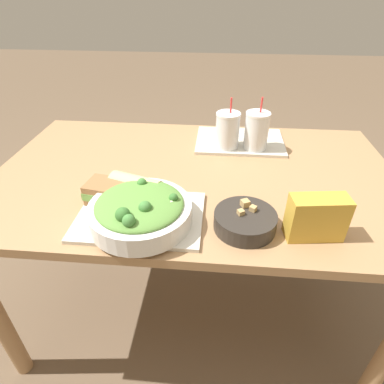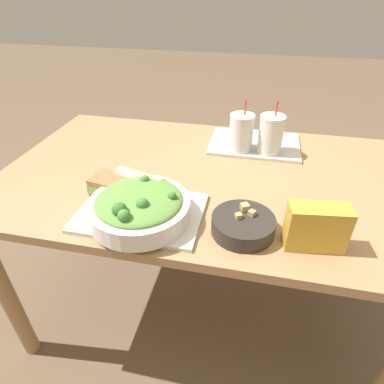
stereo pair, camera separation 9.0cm
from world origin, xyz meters
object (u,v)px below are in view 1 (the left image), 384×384
(soup_bowl, at_px, (245,220))
(drink_cup_red, at_px, (256,132))
(baguette_near, at_px, (136,187))
(salad_bowl, at_px, (140,210))
(sandwich_near, at_px, (106,192))
(drink_cup_dark, at_px, (227,131))
(chip_bag, at_px, (317,218))

(soup_bowl, distance_m, drink_cup_red, 0.49)
(soup_bowl, bearing_deg, drink_cup_red, 82.82)
(soup_bowl, relative_size, baguette_near, 0.98)
(salad_bowl, xyz_separation_m, soup_bowl, (0.29, 0.01, -0.03))
(soup_bowl, bearing_deg, sandwich_near, 169.36)
(drink_cup_dark, height_order, drink_cup_red, drink_cup_red)
(soup_bowl, height_order, chip_bag, chip_bag)
(salad_bowl, bearing_deg, drink_cup_dark, 64.43)
(sandwich_near, height_order, chip_bag, chip_bag)
(salad_bowl, height_order, drink_cup_dark, drink_cup_dark)
(sandwich_near, bearing_deg, drink_cup_dark, 57.51)
(salad_bowl, xyz_separation_m, baguette_near, (-0.04, 0.12, -0.00))
(drink_cup_red, bearing_deg, baguette_near, -135.60)
(drink_cup_dark, bearing_deg, sandwich_near, -131.85)
(sandwich_near, relative_size, drink_cup_dark, 0.64)
(sandwich_near, bearing_deg, soup_bowl, -1.28)
(drink_cup_red, distance_m, chip_bag, 0.52)
(chip_bag, bearing_deg, baguette_near, 159.41)
(salad_bowl, bearing_deg, soup_bowl, 2.70)
(salad_bowl, bearing_deg, chip_bag, -0.32)
(drink_cup_dark, bearing_deg, baguette_near, -126.01)
(salad_bowl, height_order, drink_cup_red, drink_cup_red)
(sandwich_near, xyz_separation_m, chip_bag, (0.60, -0.09, 0.02))
(drink_cup_dark, bearing_deg, salad_bowl, -115.57)
(sandwich_near, bearing_deg, drink_cup_red, 49.84)
(drink_cup_dark, bearing_deg, soup_bowl, -83.98)
(drink_cup_dark, bearing_deg, chip_bag, -65.08)
(baguette_near, relative_size, drink_cup_red, 0.85)
(chip_bag, bearing_deg, drink_cup_red, 96.17)
(salad_bowl, distance_m, soup_bowl, 0.29)
(baguette_near, relative_size, drink_cup_dark, 0.87)
(drink_cup_dark, xyz_separation_m, drink_cup_red, (0.11, 0.00, 0.00))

